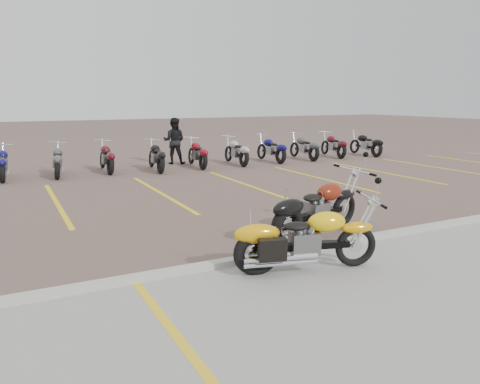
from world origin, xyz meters
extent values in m
plane|color=brown|center=(0.00, 0.00, 0.00)|extent=(100.00, 100.00, 0.00)
cube|color=#9E9B93|center=(0.00, -4.50, 0.01)|extent=(60.00, 5.00, 0.01)
cube|color=#ADAAA3|center=(0.00, -2.00, 0.06)|extent=(60.00, 0.18, 0.12)
cube|color=yellow|center=(-2.30, -4.50, 0.01)|extent=(0.12, 5.00, 0.00)
torus|color=black|center=(0.89, -2.92, 0.32)|extent=(0.66, 0.28, 0.66)
torus|color=black|center=(-0.62, -2.51, 0.32)|extent=(0.72, 0.35, 0.70)
cube|color=black|center=(0.13, -2.72, 0.38)|extent=(1.30, 0.46, 0.10)
cube|color=slate|center=(0.09, -2.70, 0.45)|extent=(0.49, 0.40, 0.34)
ellipsoid|color=yellow|center=(0.41, -2.79, 0.75)|extent=(0.65, 0.47, 0.30)
ellipsoid|color=black|center=(-0.04, -2.67, 0.71)|extent=(0.45, 0.36, 0.12)
torus|color=black|center=(2.17, -1.05, 0.35)|extent=(0.71, 0.30, 0.71)
torus|color=black|center=(0.54, -1.49, 0.35)|extent=(0.77, 0.38, 0.75)
cube|color=black|center=(1.35, -1.27, 0.41)|extent=(1.40, 0.50, 0.11)
cube|color=slate|center=(1.30, -1.28, 0.48)|extent=(0.53, 0.44, 0.37)
ellipsoid|color=black|center=(1.65, -1.19, 0.81)|extent=(0.70, 0.50, 0.33)
ellipsoid|color=black|center=(1.16, -1.32, 0.76)|extent=(0.48, 0.38, 0.13)
imported|color=black|center=(2.32, 9.43, 0.91)|extent=(1.12, 1.05, 1.83)
camera|label=1|loc=(-3.83, -8.24, 2.58)|focal=35.00mm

